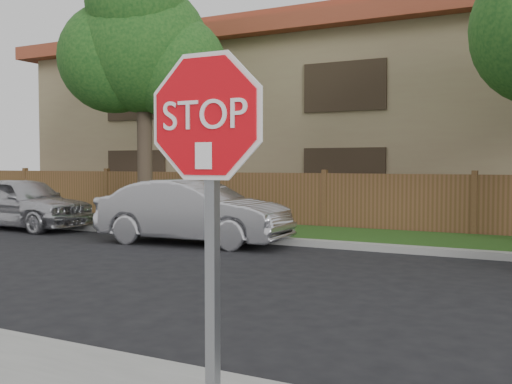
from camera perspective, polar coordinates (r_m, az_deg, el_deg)
The scene contains 8 objects.
far_curb at distance 12.81m, azimuth 18.00°, elevation -5.49°, with size 70.00×0.30×0.15m, color gray.
grass_strip at distance 14.42m, azimuth 19.14°, elevation -4.65°, with size 70.00×3.00×0.12m, color #1E4714.
fence at distance 15.93m, azimuth 20.07°, elevation -1.30°, with size 70.00×0.12×1.60m, color #52381C.
apartment_building at distance 21.51m, azimuth 22.28°, elevation 6.95°, with size 35.20×9.20×7.20m.
tree_left at distance 18.14m, azimuth -10.86°, elevation 13.32°, with size 4.80×3.90×7.78m.
stop_sign at distance 3.40m, azimuth -4.61°, elevation 1.76°, with size 1.01×0.13×2.55m.
sedan_far_left at distance 18.37m, azimuth -21.33°, elevation -0.96°, with size 1.77×4.41×1.50m, color #B8B8BD.
sedan_left at distance 14.01m, azimuth -5.99°, elevation -1.89°, with size 1.59×4.56×1.50m, color #ABABB0.
Camera 1 is at (2.18, -4.34, 1.89)m, focal length 42.00 mm.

